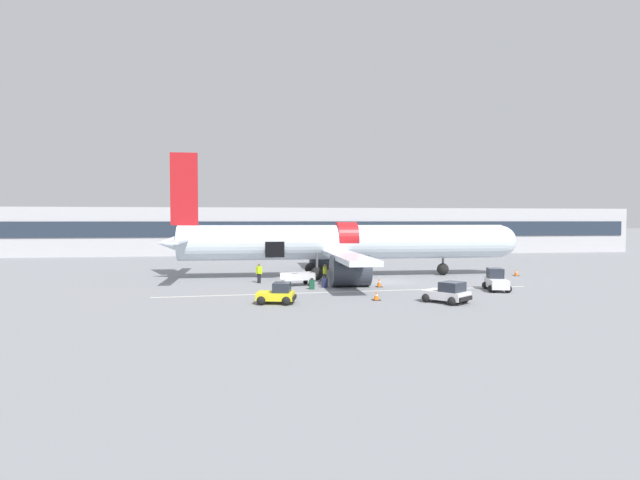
{
  "coord_description": "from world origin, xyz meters",
  "views": [
    {
      "loc": [
        -11.28,
        -41.39,
        5.27
      ],
      "look_at": [
        -5.25,
        2.05,
        3.53
      ],
      "focal_mm": 28.0,
      "sensor_mm": 36.0,
      "label": 1
    }
  ],
  "objects_px": {
    "airplane": "(341,244)",
    "baggage_cart_loading": "(299,279)",
    "baggage_tug_mid": "(496,281)",
    "ground_crew_loader_b": "(259,273)",
    "suitcase_on_tarmac_spare": "(325,283)",
    "ground_crew_driver": "(345,271)",
    "suitcase_on_tarmac_upright": "(312,284)",
    "baggage_tug_rear": "(277,294)",
    "ground_crew_loader_a": "(325,273)",
    "baggage_tug_lead": "(447,293)"
  },
  "relations": [
    {
      "from": "airplane",
      "to": "baggage_cart_loading",
      "type": "relative_size",
      "value": 9.46
    },
    {
      "from": "baggage_cart_loading",
      "to": "ground_crew_loader_a",
      "type": "relative_size",
      "value": 2.33
    },
    {
      "from": "baggage_tug_lead",
      "to": "baggage_cart_loading",
      "type": "bearing_deg",
      "value": 131.66
    },
    {
      "from": "baggage_cart_loading",
      "to": "ground_crew_loader_b",
      "type": "bearing_deg",
      "value": 146.99
    },
    {
      "from": "airplane",
      "to": "baggage_tug_mid",
      "type": "xyz_separation_m",
      "value": [
        9.9,
        -10.68,
        -2.37
      ]
    },
    {
      "from": "airplane",
      "to": "suitcase_on_tarmac_spare",
      "type": "bearing_deg",
      "value": -109.61
    },
    {
      "from": "ground_crew_loader_b",
      "to": "suitcase_on_tarmac_upright",
      "type": "distance_m",
      "value": 5.91
    },
    {
      "from": "ground_crew_loader_b",
      "to": "ground_crew_driver",
      "type": "bearing_deg",
      "value": -5.39
    },
    {
      "from": "baggage_tug_lead",
      "to": "ground_crew_loader_a",
      "type": "bearing_deg",
      "value": 118.67
    },
    {
      "from": "baggage_tug_mid",
      "to": "suitcase_on_tarmac_upright",
      "type": "bearing_deg",
      "value": 169.47
    },
    {
      "from": "ground_crew_loader_a",
      "to": "baggage_tug_lead",
      "type": "bearing_deg",
      "value": -61.33
    },
    {
      "from": "baggage_cart_loading",
      "to": "suitcase_on_tarmac_spare",
      "type": "bearing_deg",
      "value": -38.04
    },
    {
      "from": "airplane",
      "to": "ground_crew_loader_b",
      "type": "xyz_separation_m",
      "value": [
        -7.67,
        -3.76,
        -2.19
      ]
    },
    {
      "from": "ground_crew_driver",
      "to": "airplane",
      "type": "bearing_deg",
      "value": 83.8
    },
    {
      "from": "suitcase_on_tarmac_upright",
      "to": "suitcase_on_tarmac_spare",
      "type": "bearing_deg",
      "value": 36.64
    },
    {
      "from": "baggage_cart_loading",
      "to": "ground_crew_loader_b",
      "type": "relative_size",
      "value": 2.18
    },
    {
      "from": "airplane",
      "to": "baggage_tug_mid",
      "type": "height_order",
      "value": "airplane"
    },
    {
      "from": "ground_crew_driver",
      "to": "baggage_tug_lead",
      "type": "bearing_deg",
      "value": -67.44
    },
    {
      "from": "ground_crew_driver",
      "to": "suitcase_on_tarmac_upright",
      "type": "xyz_separation_m",
      "value": [
        -3.25,
        -3.7,
        -0.6
      ]
    },
    {
      "from": "baggage_tug_rear",
      "to": "ground_crew_driver",
      "type": "xyz_separation_m",
      "value": [
        6.21,
        9.85,
        0.4
      ]
    },
    {
      "from": "airplane",
      "to": "baggage_tug_rear",
      "type": "height_order",
      "value": "airplane"
    },
    {
      "from": "ground_crew_loader_a",
      "to": "suitcase_on_tarmac_spare",
      "type": "height_order",
      "value": "ground_crew_loader_a"
    },
    {
      "from": "airplane",
      "to": "baggage_tug_mid",
      "type": "relative_size",
      "value": 10.54
    },
    {
      "from": "baggage_tug_mid",
      "to": "baggage_tug_rear",
      "type": "relative_size",
      "value": 1.21
    },
    {
      "from": "baggage_tug_rear",
      "to": "airplane",
      "type": "bearing_deg",
      "value": 64.91
    },
    {
      "from": "ground_crew_loader_b",
      "to": "suitcase_on_tarmac_spare",
      "type": "bearing_deg",
      "value": -34.95
    },
    {
      "from": "ground_crew_loader_a",
      "to": "baggage_tug_rear",
      "type": "bearing_deg",
      "value": -114.13
    },
    {
      "from": "airplane",
      "to": "ground_crew_driver",
      "type": "bearing_deg",
      "value": -96.2
    },
    {
      "from": "ground_crew_loader_a",
      "to": "suitcase_on_tarmac_spare",
      "type": "distance_m",
      "value": 3.27
    },
    {
      "from": "ground_crew_loader_b",
      "to": "suitcase_on_tarmac_upright",
      "type": "xyz_separation_m",
      "value": [
        3.93,
        -4.38,
        -0.49
      ]
    },
    {
      "from": "baggage_tug_lead",
      "to": "baggage_cart_loading",
      "type": "xyz_separation_m",
      "value": [
        -8.59,
        9.66,
        -0.09
      ]
    },
    {
      "from": "ground_crew_loader_b",
      "to": "suitcase_on_tarmac_spare",
      "type": "height_order",
      "value": "ground_crew_loader_b"
    },
    {
      "from": "suitcase_on_tarmac_upright",
      "to": "suitcase_on_tarmac_spare",
      "type": "distance_m",
      "value": 1.41
    },
    {
      "from": "ground_crew_driver",
      "to": "suitcase_on_tarmac_upright",
      "type": "distance_m",
      "value": 4.97
    },
    {
      "from": "ground_crew_driver",
      "to": "suitcase_on_tarmac_upright",
      "type": "bearing_deg",
      "value": -131.29
    },
    {
      "from": "baggage_tug_rear",
      "to": "ground_crew_loader_b",
      "type": "height_order",
      "value": "ground_crew_loader_b"
    },
    {
      "from": "baggage_tug_mid",
      "to": "airplane",
      "type": "bearing_deg",
      "value": 132.83
    },
    {
      "from": "baggage_tug_lead",
      "to": "suitcase_on_tarmac_upright",
      "type": "xyz_separation_m",
      "value": [
        -7.84,
        7.34,
        -0.23
      ]
    },
    {
      "from": "suitcase_on_tarmac_upright",
      "to": "baggage_tug_rear",
      "type": "bearing_deg",
      "value": -115.69
    },
    {
      "from": "baggage_cart_loading",
      "to": "suitcase_on_tarmac_upright",
      "type": "xyz_separation_m",
      "value": [
        0.75,
        -2.31,
        -0.14
      ]
    },
    {
      "from": "baggage_cart_loading",
      "to": "suitcase_on_tarmac_spare",
      "type": "distance_m",
      "value": 2.39
    },
    {
      "from": "baggage_cart_loading",
      "to": "ground_crew_loader_a",
      "type": "height_order",
      "value": "ground_crew_loader_a"
    },
    {
      "from": "baggage_tug_mid",
      "to": "ground_crew_loader_b",
      "type": "relative_size",
      "value": 1.96
    },
    {
      "from": "baggage_tug_mid",
      "to": "ground_crew_loader_b",
      "type": "distance_m",
      "value": 18.88
    },
    {
      "from": "baggage_tug_mid",
      "to": "ground_crew_driver",
      "type": "bearing_deg",
      "value": 149.0
    },
    {
      "from": "airplane",
      "to": "baggage_tug_rear",
      "type": "distance_m",
      "value": 15.97
    },
    {
      "from": "baggage_tug_rear",
      "to": "ground_crew_loader_b",
      "type": "bearing_deg",
      "value": 95.3
    },
    {
      "from": "ground_crew_loader_a",
      "to": "ground_crew_loader_b",
      "type": "distance_m",
      "value": 5.55
    },
    {
      "from": "ground_crew_driver",
      "to": "suitcase_on_tarmac_spare",
      "type": "xyz_separation_m",
      "value": [
        -2.12,
        -2.86,
        -0.61
      ]
    },
    {
      "from": "ground_crew_loader_a",
      "to": "suitcase_on_tarmac_upright",
      "type": "xyz_separation_m",
      "value": [
        -1.61,
        -4.05,
        -0.44
      ]
    }
  ]
}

